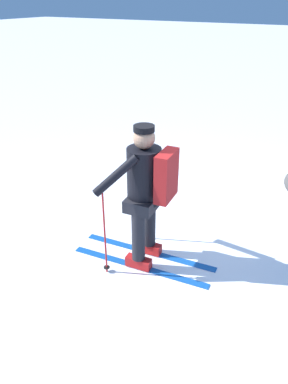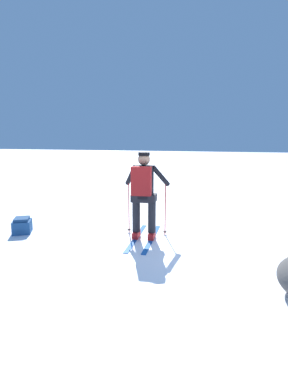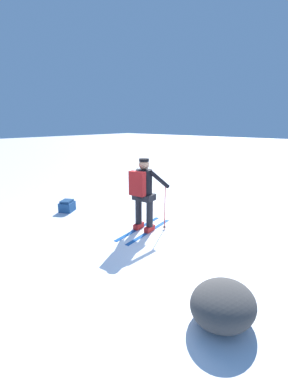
% 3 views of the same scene
% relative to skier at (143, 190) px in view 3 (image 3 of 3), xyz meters
% --- Properties ---
extents(ground_plane, '(80.00, 80.00, 0.00)m').
position_rel_skier_xyz_m(ground_plane, '(-0.07, -0.69, -0.97)').
color(ground_plane, white).
extents(skier, '(1.72, 0.93, 1.67)m').
position_rel_skier_xyz_m(skier, '(0.00, 0.00, 0.00)').
color(skier, '#144C9E').
rests_on(skier, ground_plane).
extents(dropped_backpack, '(0.51, 0.49, 0.32)m').
position_rel_skier_xyz_m(dropped_backpack, '(-0.39, 2.50, -0.81)').
color(dropped_backpack, navy).
rests_on(dropped_backpack, ground_plane).
extents(rock_boulder, '(0.91, 0.78, 0.50)m').
position_rel_skier_xyz_m(rock_boulder, '(-1.49, -2.59, -0.71)').
color(rock_boulder, '#474442').
rests_on(rock_boulder, ground_plane).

